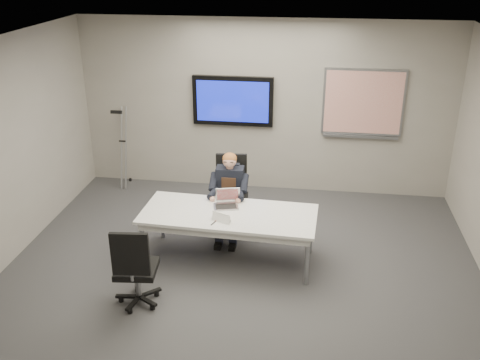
# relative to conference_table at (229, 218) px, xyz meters

# --- Properties ---
(floor) EXTENTS (6.00, 6.00, 0.02)m
(floor) POSITION_rel_conference_table_xyz_m (0.20, -0.63, -0.60)
(floor) COLOR #363638
(floor) RESTS_ON ground
(ceiling) EXTENTS (6.00, 6.00, 0.02)m
(ceiling) POSITION_rel_conference_table_xyz_m (0.20, -0.63, 2.20)
(ceiling) COLOR white
(ceiling) RESTS_ON wall_back
(wall_back) EXTENTS (6.00, 0.02, 2.80)m
(wall_back) POSITION_rel_conference_table_xyz_m (0.20, 2.37, 0.80)
(wall_back) COLOR gray
(wall_back) RESTS_ON ground
(conference_table) EXTENTS (2.25, 1.02, 0.68)m
(conference_table) POSITION_rel_conference_table_xyz_m (0.00, 0.00, 0.00)
(conference_table) COLOR white
(conference_table) RESTS_ON ground
(tv_display) EXTENTS (1.30, 0.09, 0.80)m
(tv_display) POSITION_rel_conference_table_xyz_m (-0.30, 2.31, 0.90)
(tv_display) COLOR black
(tv_display) RESTS_ON wall_back
(whiteboard) EXTENTS (1.25, 0.08, 1.10)m
(whiteboard) POSITION_rel_conference_table_xyz_m (1.75, 2.34, 0.93)
(whiteboard) COLOR #919399
(whiteboard) RESTS_ON wall_back
(office_chair_far) EXTENTS (0.57, 0.57, 1.10)m
(office_chair_far) POSITION_rel_conference_table_xyz_m (-0.10, 0.81, -0.26)
(office_chair_far) COLOR black
(office_chair_far) RESTS_ON ground
(office_chair_near) EXTENTS (0.54, 0.54, 1.03)m
(office_chair_near) POSITION_rel_conference_table_xyz_m (-0.87, -1.11, -0.28)
(office_chair_near) COLOR black
(office_chair_near) RESTS_ON ground
(seated_person) EXTENTS (0.38, 0.65, 1.22)m
(seated_person) POSITION_rel_conference_table_xyz_m (-0.10, 0.57, -0.11)
(seated_person) COLOR #1E2133
(seated_person) RESTS_ON office_chair_far
(crutch) EXTENTS (0.49, 0.79, 1.48)m
(crutch) POSITION_rel_conference_table_xyz_m (-2.13, 2.11, 0.10)
(crutch) COLOR #A0A2A7
(crutch) RESTS_ON ground
(laptop) EXTENTS (0.36, 0.36, 0.22)m
(laptop) POSITION_rel_conference_table_xyz_m (-0.06, 0.21, 0.13)
(laptop) COLOR #B0B0B3
(laptop) RESTS_ON conference_table
(name_tent) EXTENTS (0.26, 0.16, 0.10)m
(name_tent) POSITION_rel_conference_table_xyz_m (-0.05, -0.23, 0.13)
(name_tent) COLOR white
(name_tent) RESTS_ON conference_table
(pen) EXTENTS (0.06, 0.14, 0.01)m
(pen) POSITION_rel_conference_table_xyz_m (-0.13, -0.29, 0.08)
(pen) COLOR black
(pen) RESTS_ON conference_table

